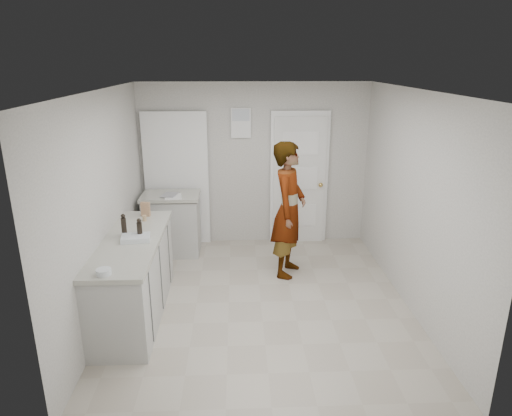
{
  "coord_description": "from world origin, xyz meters",
  "views": [
    {
      "loc": [
        -0.27,
        -4.91,
        2.81
      ],
      "look_at": [
        -0.04,
        0.4,
        1.07
      ],
      "focal_mm": 32.0,
      "sensor_mm": 36.0,
      "label": 1
    }
  ],
  "objects_px": {
    "spice_jar": "(145,218)",
    "baking_dish": "(136,238)",
    "person": "(289,210)",
    "oil_cruet_a": "(140,229)",
    "cake_mix_box": "(145,209)",
    "egg_bowl": "(104,272)",
    "oil_cruet_b": "(124,226)"
  },
  "relations": [
    {
      "from": "cake_mix_box",
      "to": "spice_jar",
      "type": "xyz_separation_m",
      "value": [
        0.02,
        -0.19,
        -0.05
      ]
    },
    {
      "from": "spice_jar",
      "to": "oil_cruet_a",
      "type": "bearing_deg",
      "value": -84.22
    },
    {
      "from": "person",
      "to": "oil_cruet_a",
      "type": "distance_m",
      "value": 2.0
    },
    {
      "from": "spice_jar",
      "to": "oil_cruet_b",
      "type": "xyz_separation_m",
      "value": [
        -0.13,
        -0.5,
        0.09
      ]
    },
    {
      "from": "cake_mix_box",
      "to": "oil_cruet_a",
      "type": "bearing_deg",
      "value": -74.89
    },
    {
      "from": "person",
      "to": "baking_dish",
      "type": "xyz_separation_m",
      "value": [
        -1.79,
        -1.02,
        0.04
      ]
    },
    {
      "from": "person",
      "to": "baking_dish",
      "type": "distance_m",
      "value": 2.06
    },
    {
      "from": "baking_dish",
      "to": "egg_bowl",
      "type": "height_order",
      "value": "same"
    },
    {
      "from": "cake_mix_box",
      "to": "spice_jar",
      "type": "distance_m",
      "value": 0.2
    },
    {
      "from": "person",
      "to": "baking_dish",
      "type": "relative_size",
      "value": 5.52
    },
    {
      "from": "person",
      "to": "baking_dish",
      "type": "bearing_deg",
      "value": 139.37
    },
    {
      "from": "cake_mix_box",
      "to": "baking_dish",
      "type": "height_order",
      "value": "cake_mix_box"
    },
    {
      "from": "cake_mix_box",
      "to": "oil_cruet_b",
      "type": "distance_m",
      "value": 0.7
    },
    {
      "from": "cake_mix_box",
      "to": "egg_bowl",
      "type": "bearing_deg",
      "value": -83.44
    },
    {
      "from": "baking_dish",
      "to": "spice_jar",
      "type": "bearing_deg",
      "value": 92.09
    },
    {
      "from": "cake_mix_box",
      "to": "oil_cruet_a",
      "type": "xyz_separation_m",
      "value": [
        0.08,
        -0.75,
        0.02
      ]
    },
    {
      "from": "spice_jar",
      "to": "baking_dish",
      "type": "height_order",
      "value": "spice_jar"
    },
    {
      "from": "oil_cruet_a",
      "to": "spice_jar",
      "type": "bearing_deg",
      "value": 95.78
    },
    {
      "from": "egg_bowl",
      "to": "person",
      "type": "bearing_deg",
      "value": 44.0
    },
    {
      "from": "spice_jar",
      "to": "egg_bowl",
      "type": "relative_size",
      "value": 0.51
    },
    {
      "from": "person",
      "to": "cake_mix_box",
      "type": "xyz_separation_m",
      "value": [
        -1.84,
        -0.2,
        0.1
      ]
    },
    {
      "from": "spice_jar",
      "to": "baking_dish",
      "type": "distance_m",
      "value": 0.63
    },
    {
      "from": "cake_mix_box",
      "to": "oil_cruet_a",
      "type": "distance_m",
      "value": 0.75
    },
    {
      "from": "baking_dish",
      "to": "egg_bowl",
      "type": "distance_m",
      "value": 0.84
    },
    {
      "from": "person",
      "to": "oil_cruet_b",
      "type": "distance_m",
      "value": 2.14
    },
    {
      "from": "cake_mix_box",
      "to": "egg_bowl",
      "type": "height_order",
      "value": "cake_mix_box"
    },
    {
      "from": "cake_mix_box",
      "to": "person",
      "type": "bearing_deg",
      "value": 15.6
    },
    {
      "from": "oil_cruet_a",
      "to": "baking_dish",
      "type": "relative_size",
      "value": 0.7
    },
    {
      "from": "oil_cruet_b",
      "to": "egg_bowl",
      "type": "xyz_separation_m",
      "value": [
        0.03,
        -0.95,
        -0.1
      ]
    },
    {
      "from": "person",
      "to": "egg_bowl",
      "type": "xyz_separation_m",
      "value": [
        -1.92,
        -1.85,
        0.04
      ]
    },
    {
      "from": "oil_cruet_b",
      "to": "spice_jar",
      "type": "bearing_deg",
      "value": 75.85
    },
    {
      "from": "spice_jar",
      "to": "oil_cruet_b",
      "type": "bearing_deg",
      "value": -104.15
    }
  ]
}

